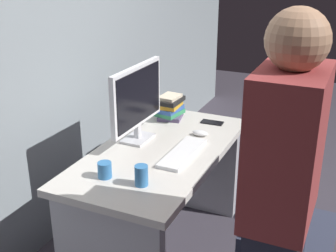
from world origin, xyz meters
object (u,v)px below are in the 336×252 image
office_chair (278,235)px  person_at_desk (278,217)px  cup_near_keyboard (141,176)px  handbag (296,207)px  keyboard (183,153)px  book_stack (169,107)px  cup_by_monitor (105,170)px  monitor (137,99)px  cell_phone (212,122)px  mouse (200,133)px  desk (160,184)px

office_chair → person_at_desk: (-0.48, -0.06, 0.41)m
person_at_desk → cup_near_keyboard: bearing=76.2°
office_chair → handbag: bearing=0.4°
keyboard → book_stack: book_stack is taller
person_at_desk → book_stack: 1.42m
cup_by_monitor → keyboard: bearing=-32.0°
monitor → cell_phone: monitor is taller
handbag → office_chair: bearing=-179.6°
person_at_desk → handbag: person_at_desk is taller
office_chair → cell_phone: size_ratio=6.53×
keyboard → person_at_desk: bearing=-131.2°
keyboard → handbag: 1.09m
keyboard → book_stack: size_ratio=2.02×
person_at_desk → cell_phone: person_at_desk is taller
book_stack → cell_phone: bearing=-82.9°
cell_phone → office_chair: bearing=-139.1°
person_at_desk → office_chair: bearing=7.5°
cell_phone → mouse: bearing=178.3°
cup_by_monitor → handbag: cup_by_monitor is taller
monitor → cell_phone: bearing=-35.3°
cup_near_keyboard → cell_phone: 0.93m
office_chair → monitor: size_ratio=1.74×
cup_by_monitor → handbag: bearing=-36.7°
desk → handbag: bearing=-46.5°
office_chair → book_stack: 1.12m
desk → handbag: (0.68, -0.72, -0.36)m
person_at_desk → desk: bearing=53.3°
monitor → mouse: (0.21, -0.32, -0.24)m
office_chair → monitor: 1.08m
cup_near_keyboard → mouse: bearing=-3.6°
cup_by_monitor → book_stack: 0.90m
person_at_desk → mouse: size_ratio=16.39×
handbag → keyboard: bearing=140.7°
desk → cup_by_monitor: bearing=165.9°
desk → cup_near_keyboard: bearing=-166.8°
desk → mouse: bearing=-27.2°
mouse → handbag: 0.93m
keyboard → cup_near_keyboard: (-0.40, 0.05, 0.04)m
person_at_desk → cup_near_keyboard: size_ratio=15.77×
cup_by_monitor → monitor: bearing=8.2°
office_chair → book_stack: office_chair is taller
person_at_desk → keyboard: 0.86m
cell_phone → keyboard: bearing=178.4°
office_chair → book_stack: size_ratio=4.41×
desk → office_chair: bearing=-98.6°
office_chair → cup_by_monitor: 0.95m
person_at_desk → cup_by_monitor: (0.16, 0.89, -0.07)m
monitor → cup_by_monitor: bearing=-171.8°
desk → book_stack: bearing=18.3°
keyboard → cup_near_keyboard: size_ratio=4.14×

